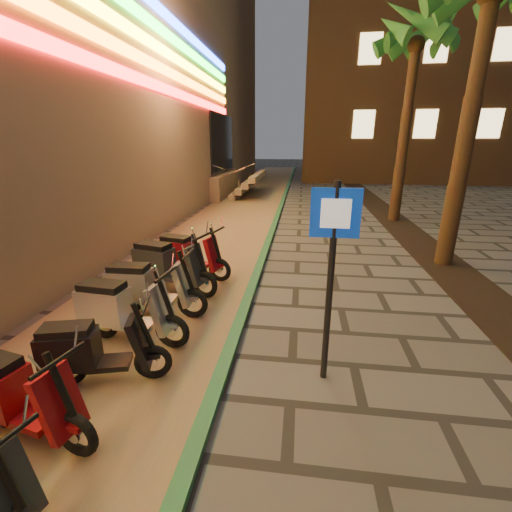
# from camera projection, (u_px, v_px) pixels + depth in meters

# --- Properties ---
(parking_strip) EXTENTS (3.40, 60.00, 0.01)m
(parking_strip) POSITION_uv_depth(u_px,v_px,m) (225.00, 227.00, 12.13)
(parking_strip) COLOR #8C7251
(parking_strip) RESTS_ON ground
(green_curb) EXTENTS (0.18, 60.00, 0.10)m
(green_curb) POSITION_uv_depth(u_px,v_px,m) (273.00, 227.00, 11.90)
(green_curb) COLOR #286A3F
(green_curb) RESTS_ON ground
(planting_strip) EXTENTS (1.20, 40.00, 0.02)m
(planting_strip) POSITION_uv_depth(u_px,v_px,m) (482.00, 297.00, 6.65)
(planting_strip) COLOR black
(planting_strip) RESTS_ON ground
(apartment_block) EXTENTS (18.00, 16.06, 25.00)m
(apartment_block) POSITION_uv_depth(u_px,v_px,m) (422.00, 15.00, 27.38)
(apartment_block) COLOR brown
(apartment_block) RESTS_ON ground
(palm_d) EXTENTS (2.97, 3.02, 7.16)m
(palm_d) POSITION_uv_depth(u_px,v_px,m) (416.00, 45.00, 11.35)
(palm_d) COLOR #472D19
(palm_d) RESTS_ON ground
(pedestrian_sign) EXTENTS (0.55, 0.10, 2.50)m
(pedestrian_sign) POSITION_uv_depth(u_px,v_px,m) (332.00, 259.00, 3.91)
(pedestrian_sign) COLOR black
(pedestrian_sign) RESTS_ON ground
(scooter_6) EXTENTS (1.60, 0.72, 1.12)m
(scooter_6) POSITION_uv_depth(u_px,v_px,m) (13.00, 395.00, 3.41)
(scooter_6) COLOR black
(scooter_6) RESTS_ON ground
(scooter_7) EXTENTS (1.53, 0.76, 1.08)m
(scooter_7) POSITION_uv_depth(u_px,v_px,m) (90.00, 351.00, 4.17)
(scooter_7) COLOR black
(scooter_7) RESTS_ON ground
(scooter_8) EXTENTS (1.72, 0.63, 1.21)m
(scooter_8) POSITION_uv_depth(u_px,v_px,m) (120.00, 309.00, 5.07)
(scooter_8) COLOR black
(scooter_8) RESTS_ON ground
(scooter_9) EXTENTS (1.71, 0.60, 1.21)m
(scooter_9) POSITION_uv_depth(u_px,v_px,m) (145.00, 287.00, 5.84)
(scooter_9) COLOR black
(scooter_9) RESTS_ON ground
(scooter_10) EXTENTS (1.81, 0.90, 1.28)m
(scooter_10) POSITION_uv_depth(u_px,v_px,m) (166.00, 265.00, 6.80)
(scooter_10) COLOR black
(scooter_10) RESTS_ON ground
(scooter_11) EXTENTS (1.69, 0.80, 1.19)m
(scooter_11) POSITION_uv_depth(u_px,v_px,m) (187.00, 255.00, 7.57)
(scooter_11) COLOR black
(scooter_11) RESTS_ON ground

